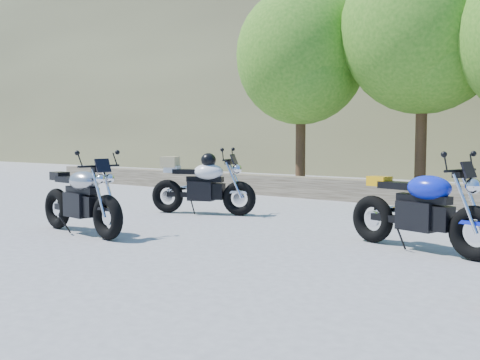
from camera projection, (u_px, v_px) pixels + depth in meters
name	position (u px, v px, depth m)	size (l,w,h in m)	color
ground	(189.00, 232.00, 8.10)	(90.00, 90.00, 0.00)	slate
stone_wall	(353.00, 190.00, 12.39)	(22.00, 0.55, 0.50)	#483F30
tree_decid_left	(303.00, 61.00, 14.90)	(3.67, 3.67, 5.62)	#382314
tree_decid_mid	(427.00, 33.00, 13.15)	(4.08, 4.08, 6.24)	#382314
silver_bike	(81.00, 200.00, 7.92)	(2.09, 0.66, 1.05)	black
white_bike	(202.00, 184.00, 10.10)	(2.01, 0.96, 1.16)	black
blue_bike	(421.00, 211.00, 6.68)	(2.08, 0.77, 1.05)	black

